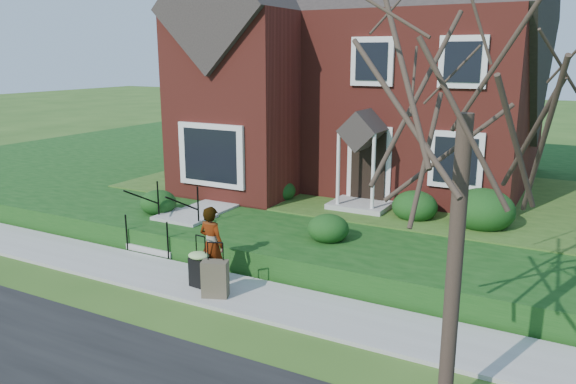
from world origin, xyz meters
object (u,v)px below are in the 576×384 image
Objects in this scene: suitcase_black at (199,267)px; suitcase_olive at (215,279)px; woman at (212,245)px; front_steps at (174,227)px; tree_verge at (468,81)px.

suitcase_olive reaches higher than suitcase_black.
woman is at bearing 79.61° from suitcase_black.
woman is at bearing 108.73° from suitcase_olive.
front_steps reaches higher than suitcase_black.
tree_verge is (5.47, -1.79, 3.96)m from suitcase_black.
suitcase_black is 0.63m from suitcase_olive.
front_steps is 2.96m from woman.
suitcase_olive is (2.90, -2.23, -0.02)m from front_steps.
tree_verge is (5.37, -2.11, 3.56)m from woman.
woman is 0.53m from suitcase_black.
woman reaches higher than suitcase_olive.
woman is (2.42, -1.66, 0.43)m from front_steps.
tree_verge is at bearing -25.82° from front_steps.
front_steps is 1.22× the size of woman.
suitcase_black is (-0.10, -0.33, -0.40)m from woman.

